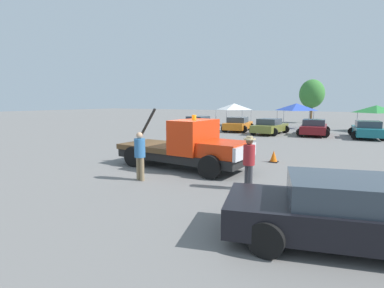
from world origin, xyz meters
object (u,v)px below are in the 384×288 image
(person_at_hood, at_px, (140,153))
(canopy_tent_blue, at_px, (296,107))
(foreground_car, at_px, (357,214))
(canopy_tent_green, at_px, (376,109))
(parked_car_maroon, at_px, (314,127))
(tow_truck, at_px, (188,147))
(parked_car_olive, at_px, (270,127))
(parked_car_teal, at_px, (367,130))
(parked_car_orange, at_px, (238,124))
(traffic_cone, at_px, (274,157))
(person_near_truck, at_px, (249,158))
(parked_car_charcoal, at_px, (199,123))
(tree_left, at_px, (312,94))
(canopy_tent_white, at_px, (234,107))

(person_at_hood, xyz_separation_m, canopy_tent_blue, (1.01, 24.29, 1.23))
(foreground_car, bearing_deg, canopy_tent_green, 72.91)
(parked_car_maroon, bearing_deg, tow_truck, 165.36)
(parked_car_olive, bearing_deg, foreground_car, -155.28)
(parked_car_teal, bearing_deg, parked_car_orange, 82.51)
(canopy_tent_green, bearing_deg, traffic_cone, -104.11)
(foreground_car, relative_size, traffic_cone, 9.90)
(person_near_truck, xyz_separation_m, parked_car_charcoal, (-11.04, 17.62, -0.37))
(tow_truck, distance_m, tree_left, 31.15)
(parked_car_maroon, relative_size, canopy_tent_white, 1.47)
(canopy_tent_white, bearing_deg, parked_car_charcoal, -102.12)
(tow_truck, bearing_deg, parked_car_olive, 96.15)
(person_near_truck, bearing_deg, canopy_tent_white, 63.76)
(tow_truck, height_order, person_near_truck, tow_truck)
(foreground_car, xyz_separation_m, traffic_cone, (-3.42, 7.39, -0.40))
(parked_car_maroon, bearing_deg, foreground_car, -174.90)
(parked_car_maroon, relative_size, parked_car_teal, 1.04)
(parked_car_charcoal, height_order, parked_car_maroon, same)
(person_at_hood, relative_size, tree_left, 0.31)
(parked_car_orange, relative_size, parked_car_teal, 0.97)
(person_at_hood, distance_m, tree_left, 33.64)
(canopy_tent_white, bearing_deg, parked_car_teal, -25.39)
(person_near_truck, bearing_deg, tree_left, 45.95)
(parked_car_maroon, bearing_deg, person_at_hood, 165.05)
(person_at_hood, height_order, parked_car_orange, person_at_hood)
(canopy_tent_white, bearing_deg, parked_car_orange, -65.38)
(canopy_tent_green, bearing_deg, person_at_hood, -108.41)
(tow_truck, xyz_separation_m, person_at_hood, (-0.57, -2.49, 0.10))
(canopy_tent_white, height_order, tree_left, tree_left)
(person_near_truck, relative_size, canopy_tent_green, 0.57)
(parked_car_olive, relative_size, tree_left, 0.82)
(canopy_tent_green, relative_size, tree_left, 0.54)
(parked_car_maroon, relative_size, traffic_cone, 8.53)
(person_at_hood, bearing_deg, canopy_tent_green, 177.28)
(canopy_tent_blue, xyz_separation_m, tree_left, (0.25, 9.21, 1.54))
(canopy_tent_green, distance_m, tree_left, 11.56)
(parked_car_maroon, bearing_deg, traffic_cone, 175.25)
(foreground_car, distance_m, tree_left, 35.90)
(traffic_cone, bearing_deg, parked_car_teal, 72.57)
(foreground_car, xyz_separation_m, canopy_tent_blue, (-5.79, 26.12, 1.58))
(parked_car_teal, height_order, canopy_tent_white, canopy_tent_white)
(canopy_tent_blue, distance_m, canopy_tent_green, 7.09)
(parked_car_orange, relative_size, canopy_tent_white, 1.37)
(person_near_truck, xyz_separation_m, canopy_tent_blue, (-2.75, 23.52, 1.21))
(tow_truck, distance_m, canopy_tent_blue, 21.84)
(foreground_car, xyz_separation_m, parked_car_olive, (-6.73, 19.39, -0.00))
(canopy_tent_white, bearing_deg, foreground_car, -64.23)
(parked_car_olive, height_order, parked_car_maroon, same)
(parked_car_orange, distance_m, parked_car_teal, 10.58)
(parked_car_olive, bearing_deg, person_at_hood, -174.64)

